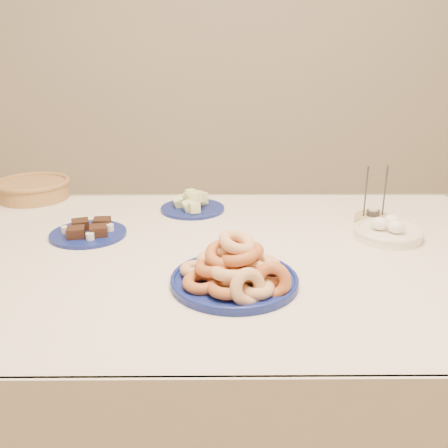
# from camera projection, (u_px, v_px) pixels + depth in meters

# --- Properties ---
(dining_table) EXTENTS (1.71, 1.11, 0.75)m
(dining_table) POSITION_uv_depth(u_px,v_px,m) (224.00, 286.00, 1.41)
(dining_table) COLOR brown
(dining_table) RESTS_ON ground
(donut_platter) EXTENTS (0.40, 0.40, 0.14)m
(donut_platter) POSITION_uv_depth(u_px,v_px,m) (236.00, 271.00, 1.17)
(donut_platter) COLOR navy
(donut_platter) RESTS_ON dining_table
(melon_plate) EXTENTS (0.27, 0.27, 0.07)m
(melon_plate) POSITION_uv_depth(u_px,v_px,m) (193.00, 204.00, 1.71)
(melon_plate) COLOR navy
(melon_plate) RESTS_ON dining_table
(brownie_plate) EXTENTS (0.29, 0.29, 0.04)m
(brownie_plate) POSITION_uv_depth(u_px,v_px,m) (89.00, 232.00, 1.49)
(brownie_plate) COLOR navy
(brownie_plate) RESTS_ON dining_table
(wicker_basket) EXTENTS (0.30, 0.30, 0.07)m
(wicker_basket) POSITION_uv_depth(u_px,v_px,m) (33.00, 188.00, 1.84)
(wicker_basket) COLOR olive
(wicker_basket) RESTS_ON dining_table
(candle_holder) EXTENTS (0.13, 0.13, 0.19)m
(candle_holder) POSITION_uv_depth(u_px,v_px,m) (373.00, 218.00, 1.59)
(candle_holder) COLOR tan
(candle_holder) RESTS_ON dining_table
(egg_bowl) EXTENTS (0.26, 0.26, 0.07)m
(egg_bowl) POSITION_uv_depth(u_px,v_px,m) (388.00, 231.00, 1.47)
(egg_bowl) COLOR white
(egg_bowl) RESTS_ON dining_table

